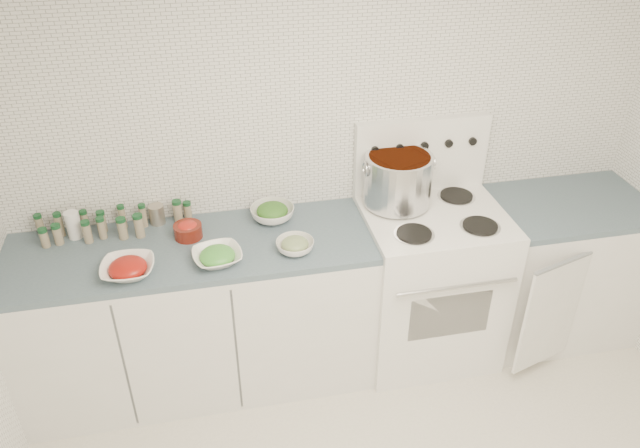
{
  "coord_description": "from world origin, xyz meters",
  "views": [
    {
      "loc": [
        -0.71,
        -1.48,
        2.68
      ],
      "look_at": [
        -0.16,
        1.14,
        0.98
      ],
      "focal_mm": 35.0,
      "sensor_mm": 36.0,
      "label": 1
    }
  ],
  "objects_px": {
    "stove": "(428,278)",
    "bowl_snowpea": "(217,256)",
    "bowl_tomato": "(128,268)",
    "stock_pot": "(398,178)"
  },
  "relations": [
    {
      "from": "stove",
      "to": "stock_pot",
      "type": "height_order",
      "value": "stove"
    },
    {
      "from": "stove",
      "to": "bowl_snowpea",
      "type": "xyz_separation_m",
      "value": [
        -1.17,
        -0.16,
        0.44
      ]
    },
    {
      "from": "stock_pot",
      "to": "bowl_tomato",
      "type": "xyz_separation_m",
      "value": [
        -1.42,
        -0.31,
        -0.16
      ]
    },
    {
      "from": "bowl_tomato",
      "to": "bowl_snowpea",
      "type": "relative_size",
      "value": 0.98
    },
    {
      "from": "stove",
      "to": "bowl_snowpea",
      "type": "bearing_deg",
      "value": -172.41
    },
    {
      "from": "stove",
      "to": "bowl_snowpea",
      "type": "relative_size",
      "value": 5.0
    },
    {
      "from": "stove",
      "to": "stock_pot",
      "type": "relative_size",
      "value": 3.53
    },
    {
      "from": "stock_pot",
      "to": "bowl_tomato",
      "type": "height_order",
      "value": "stock_pot"
    },
    {
      "from": "stove",
      "to": "bowl_tomato",
      "type": "relative_size",
      "value": 5.1
    },
    {
      "from": "stove",
      "to": "stock_pot",
      "type": "bearing_deg",
      "value": 140.79
    }
  ]
}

